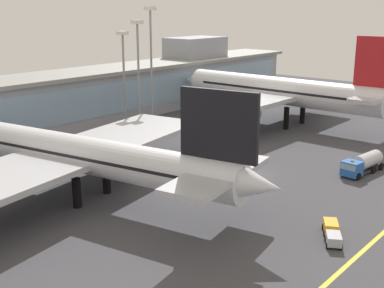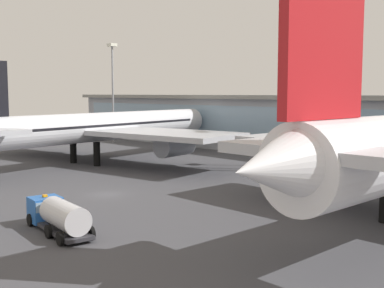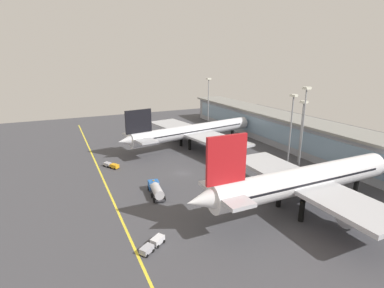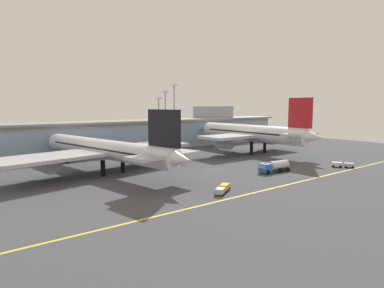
{
  "view_description": "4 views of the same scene",
  "coord_description": "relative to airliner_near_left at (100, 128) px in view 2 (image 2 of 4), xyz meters",
  "views": [
    {
      "loc": [
        -61.73,
        -39.22,
        24.73
      ],
      "look_at": [
        -6.4,
        8.11,
        4.62
      ],
      "focal_mm": 46.8,
      "sensor_mm": 36.0,
      "label": 1
    },
    {
      "loc": [
        48.13,
        -31.16,
        11.71
      ],
      "look_at": [
        1.72,
        11.96,
        5.21
      ],
      "focal_mm": 46.14,
      "sensor_mm": 36.0,
      "label": 2
    },
    {
      "loc": [
        75.39,
        -31.96,
        32.64
      ],
      "look_at": [
        -6.19,
        5.81,
        6.59
      ],
      "focal_mm": 27.95,
      "sensor_mm": 36.0,
      "label": 3
    },
    {
      "loc": [
        -56.53,
        -64.15,
        17.12
      ],
      "look_at": [
        -3.82,
        4.19,
        6.85
      ],
      "focal_mm": 30.62,
      "sensor_mm": 36.0,
      "label": 4
    }
  ],
  "objects": [
    {
      "name": "fuel_tanker_truck",
      "position": [
        34.31,
        -26.04,
        -4.39
      ],
      "size": [
        9.26,
        3.81,
        2.9
      ],
      "rotation": [
        0.0,
        0.0,
        3.03
      ],
      "color": "black",
      "rests_on": "ground"
    },
    {
      "name": "terminal_building",
      "position": [
        25.86,
        33.53,
        0.23
      ],
      "size": [
        149.26,
        14.0,
        16.61
      ],
      "color": "#9399A3",
      "rests_on": "ground"
    },
    {
      "name": "apron_light_mast_centre",
      "position": [
        -27.08,
        20.83,
        9.45
      ],
      "size": [
        1.8,
        1.8,
        23.43
      ],
      "color": "gray",
      "rests_on": "ground"
    },
    {
      "name": "ground_plane",
      "position": [
        23.9,
        -14.36,
        -5.9
      ],
      "size": [
        204.76,
        204.76,
        0.0
      ],
      "primitive_type": "plane",
      "color": "#424247"
    },
    {
      "name": "airliner_near_left",
      "position": [
        0.0,
        0.0,
        0.0
      ],
      "size": [
        52.51,
        59.31,
        16.24
      ],
      "rotation": [
        0.0,
        0.0,
        1.75
      ],
      "color": "black",
      "rests_on": "ground"
    },
    {
      "name": "apron_light_mast_west",
      "position": [
        34.9,
        19.59,
        10.13
      ],
      "size": [
        1.8,
        1.8,
        24.67
      ],
      "color": "gray",
      "rests_on": "ground"
    },
    {
      "name": "apron_light_mast_far_east",
      "position": [
        30.69,
        18.99,
        8.73
      ],
      "size": [
        1.8,
        1.8,
        22.14
      ],
      "color": "gray",
      "rests_on": "ground"
    },
    {
      "name": "apron_light_mast_east",
      "position": [
        30.7,
        23.34,
        7.48
      ],
      "size": [
        1.8,
        1.8,
        19.92
      ],
      "color": "gray",
      "rests_on": "ground"
    }
  ]
}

